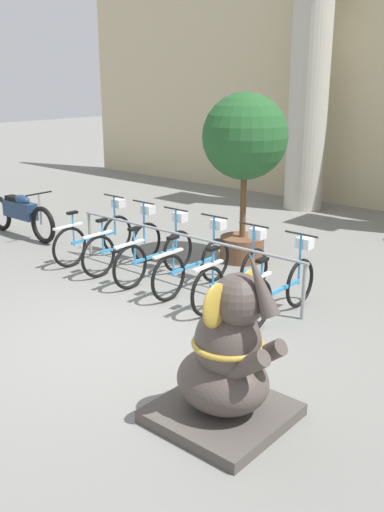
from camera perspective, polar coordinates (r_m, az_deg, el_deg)
The scene contains 12 objects.
ground_plane at distance 6.88m, azimuth -7.70°, elevation -8.19°, with size 60.00×60.00×0.00m, color slate.
column_left at distance 13.40m, azimuth 11.61°, elevation 15.75°, with size 1.09×1.09×5.16m.
bike_rack at distance 8.41m, azimuth -1.18°, elevation 1.32°, with size 4.28×0.05×0.77m.
bicycle_0 at distance 9.70m, azimuth -9.60°, elevation 1.98°, with size 0.48×1.70×1.03m.
bicycle_1 at distance 9.15m, azimuth -6.73°, elevation 1.16°, with size 0.48×1.70×1.03m.
bicycle_2 at distance 8.63m, azimuth -3.56°, elevation 0.22°, with size 0.48×1.70×1.03m.
bicycle_3 at distance 8.17m, azimuth 0.27°, elevation -0.74°, with size 0.48×1.70×1.03m.
bicycle_4 at distance 7.70m, azimuth 4.21°, elevation -1.95°, with size 0.48×1.70×1.03m.
bicycle_5 at distance 7.33m, azimuth 8.89°, elevation -3.16°, with size 0.48×1.70×1.03m.
elephant_statue at distance 5.07m, azimuth 3.51°, elevation -10.68°, with size 1.11×1.11×1.68m.
motorcycle at distance 11.41m, azimuth -16.77°, elevation 4.13°, with size 2.13×0.55×0.94m.
potted_tree at distance 9.26m, azimuth 5.29°, elevation 10.91°, with size 1.37×1.37×2.74m.
Camera 1 is at (4.70, -4.05, 2.97)m, focal length 40.00 mm.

